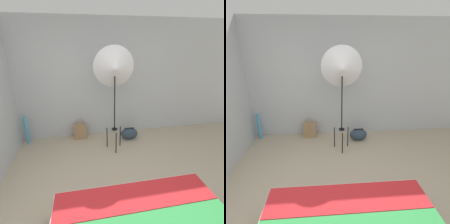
{
  "view_description": "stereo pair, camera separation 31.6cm",
  "coord_description": "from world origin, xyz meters",
  "views": [
    {
      "loc": [
        -0.34,
        -1.47,
        2.09
      ],
      "look_at": [
        0.21,
        1.42,
        0.92
      ],
      "focal_mm": 28.0,
      "sensor_mm": 36.0,
      "label": 1
    },
    {
      "loc": [
        -0.02,
        -1.51,
        2.09
      ],
      "look_at": [
        0.21,
        1.42,
        0.92
      ],
      "focal_mm": 28.0,
      "sensor_mm": 36.0,
      "label": 2
    }
  ],
  "objects": [
    {
      "name": "wall_back",
      "position": [
        0.0,
        2.39,
        1.3
      ],
      "size": [
        8.0,
        0.05,
        2.6
      ],
      "color": "#B7BCC1",
      "rests_on": "ground_plane"
    },
    {
      "name": "tote_bag",
      "position": [
        -0.39,
        2.22,
        0.18
      ],
      "size": [
        0.29,
        0.17,
        0.5
      ],
      "color": "#9E7A56",
      "rests_on": "ground_plane"
    },
    {
      "name": "paper_roll",
      "position": [
        -1.54,
        2.2,
        0.31
      ],
      "size": [
        0.07,
        0.07,
        0.62
      ],
      "color": "#4CA3D1",
      "rests_on": "ground_plane"
    },
    {
      "name": "duffel_bag",
      "position": [
        0.72,
        1.97,
        0.13
      ],
      "size": [
        0.4,
        0.26,
        0.27
      ],
      "color": "#2D3D4C",
      "rests_on": "ground_plane"
    },
    {
      "name": "ground_plane",
      "position": [
        0.0,
        0.0,
        0.0
      ],
      "size": [
        14.0,
        14.0,
        0.0
      ],
      "primitive_type": "plane",
      "color": "tan"
    },
    {
      "name": "photo_umbrella",
      "position": [
        0.3,
        1.63,
        1.66
      ],
      "size": [
        0.76,
        0.31,
        2.06
      ],
      "color": "black",
      "rests_on": "ground_plane"
    }
  ]
}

